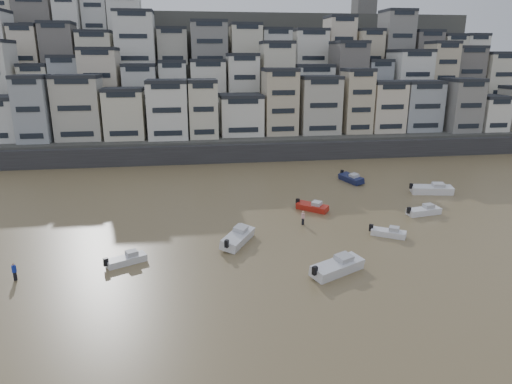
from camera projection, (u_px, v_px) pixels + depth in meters
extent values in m
cube|color=#38383A|center=(239.00, 153.00, 89.87)|extent=(140.00, 3.00, 3.50)
cube|color=#4C4C47|center=(259.00, 144.00, 97.14)|extent=(140.00, 14.00, 4.00)
cube|color=#4C4C47|center=(251.00, 122.00, 107.67)|extent=(140.00, 14.00, 10.00)
cube|color=#4C4C47|center=(244.00, 101.00, 117.90)|extent=(140.00, 14.00, 18.00)
cube|color=#4C4C47|center=(239.00, 82.00, 128.14)|extent=(140.00, 16.00, 26.00)
cube|color=#4C4C47|center=(234.00, 70.00, 140.56)|extent=(140.00, 18.00, 32.00)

